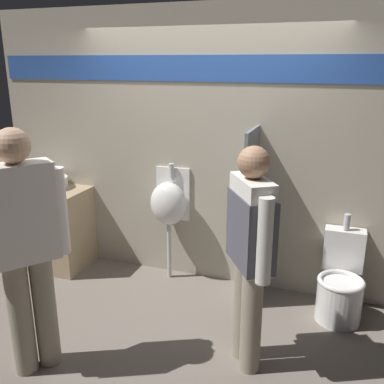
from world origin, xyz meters
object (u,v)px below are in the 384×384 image
object	(u,v)px
urinal_near_counter	(169,203)
person_with_lanyard	(24,244)
cell_phone	(57,194)
person_in_vest	(250,245)
sink_basin	(48,182)
toilet	(340,285)

from	to	relation	value
urinal_near_counter	person_with_lanyard	size ratio (longest dim) A/B	0.68
cell_phone	person_in_vest	xyz separation A→B (m)	(2.19, -0.79, 0.09)
sink_basin	toilet	bearing A→B (deg)	-1.40
cell_phone	person_with_lanyard	size ratio (longest dim) A/B	0.08
person_with_lanyard	person_in_vest	bearing A→B (deg)	-31.47
person_in_vest	person_with_lanyard	xyz separation A→B (m)	(-1.45, -0.56, 0.02)
toilet	person_in_vest	distance (m)	1.28
sink_basin	person_in_vest	distance (m)	2.61
person_with_lanyard	toilet	bearing A→B (deg)	-18.08
sink_basin	person_with_lanyard	xyz separation A→B (m)	(0.98, -1.52, 0.06)
sink_basin	toilet	distance (m)	3.13
toilet	person_with_lanyard	size ratio (longest dim) A/B	0.50
sink_basin	person_with_lanyard	world-z (taller)	person_with_lanyard
person_in_vest	person_with_lanyard	world-z (taller)	person_with_lanyard
sink_basin	person_in_vest	size ratio (longest dim) A/B	0.25
urinal_near_counter	person_in_vest	world-z (taller)	person_in_vest
sink_basin	urinal_near_counter	world-z (taller)	urinal_near_counter
sink_basin	person_in_vest	xyz separation A→B (m)	(2.43, -0.96, 0.03)
urinal_near_counter	person_in_vest	xyz separation A→B (m)	(1.05, -1.05, 0.15)
cell_phone	person_in_vest	distance (m)	2.33
toilet	cell_phone	bearing A→B (deg)	-178.10
urinal_near_counter	person_with_lanyard	world-z (taller)	person_with_lanyard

